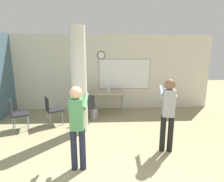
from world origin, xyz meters
The scene contains 10 objects.
wall_back centered at (0.01, 5.06, 1.40)m, with size 8.00×0.15×2.80m.
support_pillar centered at (-0.75, 2.99, 1.40)m, with size 0.40×0.40×2.80m.
folding_table centered at (-0.13, 4.54, 0.70)m, with size 1.53×0.70×0.75m.
bottle_on_table centered at (0.06, 4.40, 0.87)m, with size 0.07×0.07×0.30m.
waste_bin centered at (-0.43, 3.92, 0.18)m, with size 0.25×0.25×0.35m.
chair_near_pillar centered at (-1.66, 3.47, 0.51)m, with size 0.60×0.60×0.87m.
chair_by_left_wall centered at (-2.53, 3.16, 0.51)m, with size 0.57×0.57×0.87m.
chair_table_left centered at (-0.60, 3.74, 0.51)m, with size 0.46×0.46×0.87m.
person_playing_front centered at (-0.58, 1.34, 0.93)m, with size 0.35×0.63×1.57m.
person_playing_side centered at (1.26, 1.87, 0.95)m, with size 0.44×0.66×1.61m.
Camera 1 is at (-0.11, -1.61, 2.12)m, focal length 28.00 mm.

